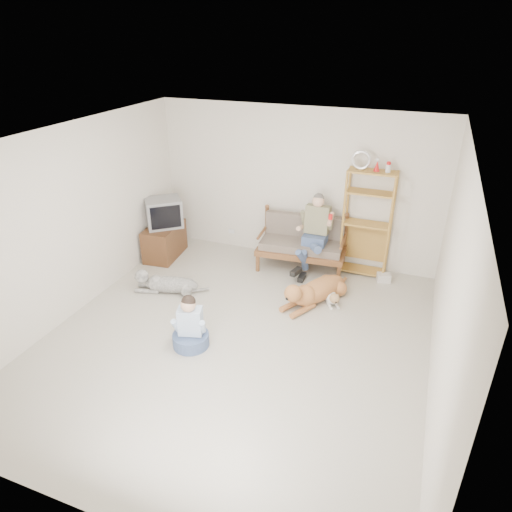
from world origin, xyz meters
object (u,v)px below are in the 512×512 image
at_px(golden_retriever, 314,291).
at_px(etagere, 367,223).
at_px(loveseat, 303,242).
at_px(tv_stand, 164,241).

bearing_deg(golden_retriever, etagere, 94.61).
xyz_separation_m(loveseat, etagere, (1.03, 0.18, 0.44)).
bearing_deg(golden_retriever, tv_stand, -162.73).
bearing_deg(tv_stand, loveseat, 5.19).
relative_size(etagere, golden_retriever, 1.49).
distance_m(loveseat, etagere, 1.13).
bearing_deg(etagere, loveseat, -169.98).
bearing_deg(loveseat, tv_stand, -173.65).
bearing_deg(etagere, tv_stand, -169.32).
height_order(etagere, golden_retriever, etagere).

